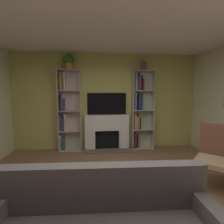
# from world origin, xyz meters

# --- Properties ---
(ground_plane) EXTENTS (6.35, 6.35, 0.00)m
(ground_plane) POSITION_xyz_m (0.00, 0.00, 0.00)
(ground_plane) COLOR #835F45
(wall_back_accent) EXTENTS (5.41, 0.06, 2.75)m
(wall_back_accent) POSITION_xyz_m (0.00, 2.65, 1.37)
(wall_back_accent) COLOR #BCBA5E
(wall_back_accent) RESTS_ON ground_plane
(ceiling) EXTENTS (5.41, 5.37, 0.06)m
(ceiling) POSITION_xyz_m (0.00, 0.00, 2.78)
(ceiling) COLOR white
(ceiling) RESTS_ON wall_back_accent
(fireplace) EXTENTS (1.35, 0.51, 1.00)m
(fireplace) POSITION_xyz_m (0.00, 2.51, 0.53)
(fireplace) COLOR white
(fireplace) RESTS_ON ground_plane
(tv) EXTENTS (1.12, 0.06, 0.62)m
(tv) POSITION_xyz_m (0.00, 2.59, 1.32)
(tv) COLOR black
(tv) RESTS_ON fireplace
(bookshelf_left) EXTENTS (0.63, 0.28, 2.26)m
(bookshelf_left) POSITION_xyz_m (-1.12, 2.53, 1.15)
(bookshelf_left) COLOR beige
(bookshelf_left) RESTS_ON ground_plane
(bookshelf_right) EXTENTS (0.63, 0.28, 2.26)m
(bookshelf_right) POSITION_xyz_m (0.97, 2.52, 1.14)
(bookshelf_right) COLOR beige
(bookshelf_right) RESTS_ON ground_plane
(potted_plant) EXTENTS (0.29, 0.29, 0.42)m
(potted_plant) POSITION_xyz_m (-1.04, 2.47, 2.50)
(potted_plant) COLOR #A37343
(potted_plant) RESTS_ON bookshelf_left
(vase_with_flowers) EXTENTS (0.16, 0.16, 0.41)m
(vase_with_flowers) POSITION_xyz_m (1.04, 2.47, 2.39)
(vase_with_flowers) COLOR #923553
(vase_with_flowers) RESTS_ON bookshelf_right
(armchair) EXTENTS (0.86, 0.86, 1.07)m
(armchair) POSITION_xyz_m (1.74, 0.27, 0.54)
(armchair) COLOR brown
(armchair) RESTS_ON ground_plane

